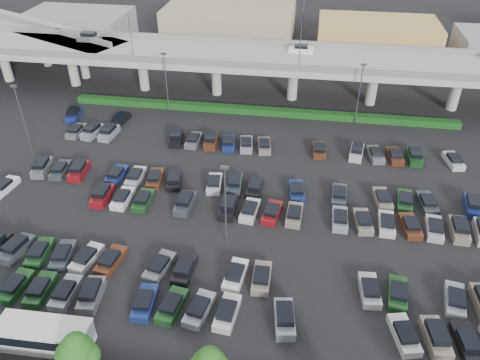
# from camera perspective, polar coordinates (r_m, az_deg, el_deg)

# --- Properties ---
(ground) EXTENTS (280.00, 280.00, 0.00)m
(ground) POSITION_cam_1_polar(r_m,az_deg,el_deg) (60.55, -0.35, -2.45)
(ground) COLOR black
(overpass) EXTENTS (150.00, 13.00, 15.80)m
(overpass) POSITION_cam_1_polar(r_m,az_deg,el_deg) (85.38, 3.01, 14.35)
(overpass) COLOR #9C9C94
(overpass) RESTS_ON ground
(on_ramp) EXTENTS (50.93, 30.13, 8.80)m
(on_ramp) POSITION_cam_1_polar(r_m,az_deg,el_deg) (112.68, -24.74, 16.38)
(on_ramp) COLOR #9C9C94
(on_ramp) RESTS_ON ground
(hedge) EXTENTS (66.00, 1.60, 1.10)m
(hedge) POSITION_cam_1_polar(r_m,az_deg,el_deg) (81.46, 2.47, 8.40)
(hedge) COLOR #103812
(hedge) RESTS_ON ground
(shuttle_bus) EXTENTS (8.40, 3.05, 2.68)m
(shuttle_bus) POSITION_cam_1_polar(r_m,az_deg,el_deg) (47.25, -22.71, -16.98)
(shuttle_bus) COLOR silver
(shuttle_bus) RESTS_ON ground
(parked_cars) EXTENTS (63.07, 41.68, 1.67)m
(parked_cars) POSITION_cam_1_polar(r_m,az_deg,el_deg) (57.76, -1.78, -3.80)
(parked_cars) COLOR navy
(parked_cars) RESTS_ON ground
(light_poles) EXTENTS (66.90, 48.38, 10.30)m
(light_poles) POSITION_cam_1_polar(r_m,az_deg,el_deg) (59.38, -4.00, 3.89)
(light_poles) COLOR #49494E
(light_poles) RESTS_ON ground
(distant_buildings) EXTENTS (138.00, 24.00, 9.00)m
(distant_buildings) POSITION_cam_1_polar(r_m,az_deg,el_deg) (114.38, 11.28, 17.36)
(distant_buildings) COLOR gray
(distant_buildings) RESTS_ON ground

